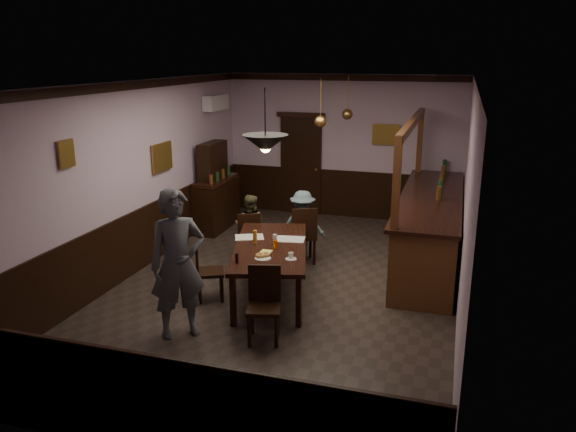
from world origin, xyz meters
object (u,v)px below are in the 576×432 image
at_px(bar_counter, 430,227).
at_px(pendant_brass_mid, 320,122).
at_px(person_seated_left, 250,226).
at_px(dining_table, 271,250).
at_px(chair_far_right, 303,233).
at_px(person_standing, 178,264).
at_px(chair_near, 264,300).
at_px(chair_far_left, 249,235).
at_px(sideboard, 216,194).
at_px(person_seated_right, 303,225).
at_px(pendant_brass_far, 347,114).
at_px(coffee_cup, 291,255).
at_px(pendant_iron, 265,144).
at_px(soda_can, 275,245).
at_px(chair_side, 205,268).

distance_m(bar_counter, pendant_brass_mid, 2.54).
bearing_deg(bar_counter, person_seated_left, -166.25).
xyz_separation_m(dining_table, chair_far_right, (0.11, 1.35, -0.15)).
distance_m(person_standing, bar_counter, 4.55).
xyz_separation_m(chair_near, person_seated_left, (-1.19, 2.65, 0.05)).
xyz_separation_m(chair_far_left, person_standing, (0.08, -2.60, 0.45)).
bearing_deg(sideboard, chair_far_right, -32.65).
xyz_separation_m(person_seated_right, pendant_brass_far, (0.39, 1.67, 1.71)).
bearing_deg(coffee_cup, chair_far_left, 112.34).
distance_m(coffee_cup, pendant_iron, 1.59).
distance_m(soda_can, sideboard, 3.62).
bearing_deg(sideboard, chair_far_left, -50.93).
xyz_separation_m(person_seated_left, pendant_brass_far, (1.26, 1.91, 1.74)).
bearing_deg(chair_far_left, chair_near, 90.34).
distance_m(sideboard, bar_counter, 4.26).
bearing_deg(pendant_brass_far, bar_counter, -35.01).
height_order(chair_side, bar_counter, bar_counter).
relative_size(sideboard, pendant_iron, 2.23).
relative_size(person_seated_left, soda_can, 9.24).
distance_m(person_seated_left, pendant_brass_mid, 2.13).
xyz_separation_m(bar_counter, pendant_iron, (-1.89, -2.87, 1.73)).
relative_size(person_seated_right, soda_can, 9.85).
distance_m(chair_side, soda_can, 1.05).
relative_size(chair_far_left, pendant_brass_mid, 1.08).
relative_size(chair_near, soda_can, 7.69).
bearing_deg(pendant_brass_far, chair_far_right, -98.88).
bearing_deg(person_seated_right, soda_can, 89.39).
height_order(sideboard, pendant_brass_far, pendant_brass_far).
bearing_deg(pendant_iron, chair_side, 162.85).
distance_m(chair_far_left, pendant_brass_mid, 2.24).
bearing_deg(dining_table, sideboard, 127.20).
relative_size(chair_side, coffee_cup, 11.01).
relative_size(person_seated_right, bar_counter, 0.28).
xyz_separation_m(chair_side, pendant_brass_mid, (1.05, 2.45, 1.82)).
relative_size(dining_table, coffee_cup, 29.83).
distance_m(chair_far_right, pendant_brass_mid, 1.88).
relative_size(chair_side, pendant_iron, 1.14).
bearing_deg(person_seated_left, pendant_brass_far, -128.67).
height_order(person_seated_left, soda_can, person_seated_left).
relative_size(dining_table, person_standing, 1.28).
bearing_deg(chair_side, soda_can, -95.96).
relative_size(dining_table, chair_near, 2.59).
height_order(chair_side, person_seated_right, person_seated_right).
distance_m(person_standing, pendant_brass_mid, 3.84).
bearing_deg(chair_far_left, person_seated_left, -96.78).
height_order(chair_far_left, pendant_brass_far, pendant_brass_far).
distance_m(person_standing, pendant_iron, 1.81).
height_order(chair_near, person_standing, person_standing).
bearing_deg(person_seated_left, soda_can, 117.40).
relative_size(chair_far_right, pendant_brass_mid, 1.21).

